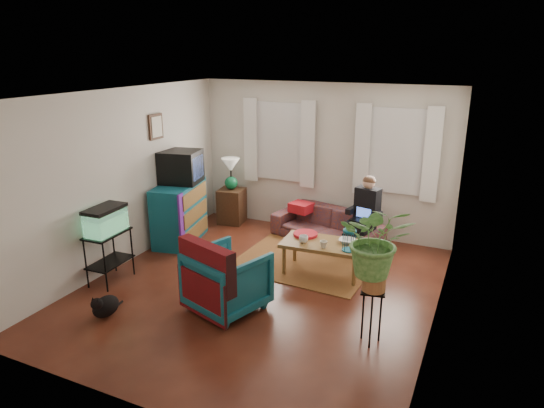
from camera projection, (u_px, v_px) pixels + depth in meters
The scene contains 31 objects.
floor at pixel (260, 289), 6.60m from camera, with size 4.50×5.00×0.01m, color #4F2B14.
ceiling at pixel (258, 94), 5.80m from camera, with size 4.50×5.00×0.01m, color white.
wall_back at pixel (323, 159), 8.36m from camera, with size 4.50×0.01×2.60m, color silver.
wall_front at pixel (126, 277), 4.04m from camera, with size 4.50×0.01×2.60m, color silver.
wall_left at pixel (121, 179), 7.10m from camera, with size 0.01×5.00×2.60m, color silver.
wall_right at pixel (443, 223), 5.30m from camera, with size 0.01×5.00×2.60m, color silver.
window_left at pixel (280, 142), 8.59m from camera, with size 1.08×0.04×1.38m, color white.
window_right at pixel (397, 151), 7.77m from camera, with size 1.08×0.04×1.38m, color white.
curtains_left at pixel (278, 142), 8.52m from camera, with size 1.36×0.06×1.50m, color white.
curtains_right at pixel (396, 152), 7.70m from camera, with size 1.36×0.06×1.50m, color white.
picture_frame at pixel (156, 127), 7.62m from camera, with size 0.04×0.32×0.40m, color #3D2616.
area_rug at pixel (305, 262), 7.41m from camera, with size 2.00×1.60×0.01m, color brown.
sofa at pixel (327, 220), 8.15m from camera, with size 1.87×0.74×0.73m, color brown.
seated_person at pixel (364, 218), 7.69m from camera, with size 0.47×0.58×1.12m, color black, non-canonical shape.
side_table at pixel (232, 206), 9.04m from camera, with size 0.44×0.44×0.65m, color #3A1E15.
table_lamp at pixel (231, 175), 8.86m from camera, with size 0.33×0.33×0.59m, color white, non-canonical shape.
dresser at pixel (180, 213), 8.11m from camera, with size 0.56×1.11×1.00m, color #125371.
crt_tv at pixel (181, 167), 7.97m from camera, with size 0.61×0.56×0.53m, color black.
aquarium_stand at pixel (110, 257), 6.72m from camera, with size 0.36×0.65×0.72m, color black.
aquarium at pixel (105, 220), 6.55m from camera, with size 0.32×0.59×0.38m, color #7FD899.
black_cat at pixel (106, 304), 5.87m from camera, with size 0.25×0.38×0.33m, color black.
armchair at pixel (227, 277), 5.98m from camera, with size 0.84×0.78×0.86m, color #105A61.
serape_throw at pixel (206, 273), 5.70m from camera, with size 0.86×0.20×0.71m, color #9E0A0A.
coffee_table at pixel (323, 258), 6.99m from camera, with size 1.16×0.64×0.48m, color brown.
cup_a at pixel (303, 239), 6.90m from camera, with size 0.13×0.13×0.10m, color white.
cup_b at pixel (323, 244), 6.72m from camera, with size 0.11×0.11×0.10m, color beige.
bowl at pixel (347, 241), 6.90m from camera, with size 0.23×0.23×0.06m, color white.
snack_tray at pixel (305, 234), 7.16m from camera, with size 0.36×0.36×0.04m, color #B21414.
birdcage at pixel (349, 239), 6.59m from camera, with size 0.19×0.19×0.34m, color #115B6B, non-canonical shape.
plant_stand at pixel (371, 316), 5.30m from camera, with size 0.27×0.27×0.65m, color black.
potted_plant at pixel (376, 251), 5.07m from camera, with size 0.74×0.64×0.82m, color #599947.
Camera 1 is at (2.64, -5.31, 3.12)m, focal length 32.00 mm.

